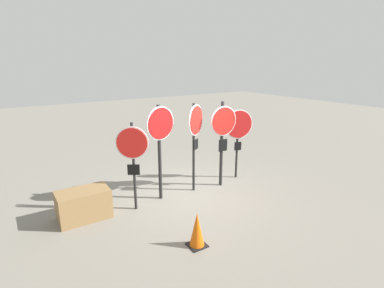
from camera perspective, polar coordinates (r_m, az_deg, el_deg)
name	(u,v)px	position (r m, az deg, el deg)	size (l,w,h in m)	color
ground_plane	(194,192)	(8.12, 0.45, -9.19)	(40.00, 40.00, 0.00)	gray
stop_sign_0	(133,150)	(6.83, -11.25, -1.20)	(0.65, 0.42, 2.09)	black
stop_sign_1	(160,135)	(7.24, -6.06, 1.77)	(0.80, 0.22, 2.41)	black
stop_sign_2	(195,129)	(7.70, 0.65, 2.93)	(0.68, 0.45, 2.37)	black
stop_sign_3	(223,131)	(8.09, 5.91, 2.47)	(0.80, 0.16, 2.37)	black
stop_sign_4	(238,129)	(8.74, 8.84, 2.76)	(0.82, 0.28, 2.07)	black
traffic_cone_0	(197,230)	(5.85, 0.96, -16.03)	(0.34, 0.34, 0.68)	black
storage_crate	(84,205)	(7.16, -19.92, -10.80)	(1.10, 0.65, 0.66)	olive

